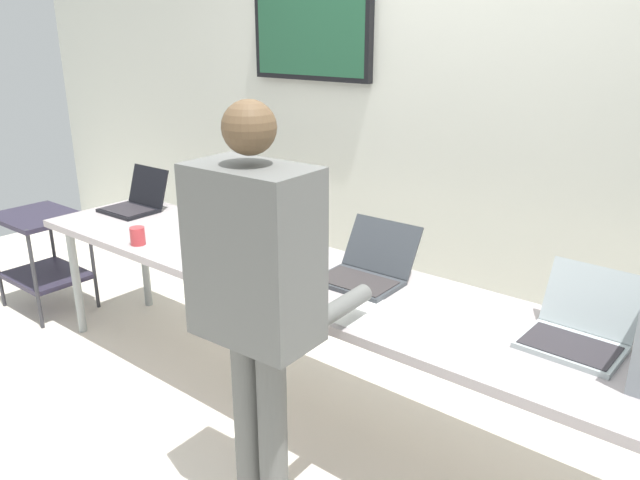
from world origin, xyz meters
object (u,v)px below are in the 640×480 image
laptop_station_0 (136,201)px  storage_cart (42,247)px  laptop_station_3 (579,328)px  coffee_mug (138,236)px  laptop_station_2 (367,268)px  workbench (319,286)px  person (257,285)px  laptop_station_1 (237,230)px

laptop_station_0 → storage_cart: laptop_station_0 is taller
laptop_station_3 → coffee_mug: 2.16m
laptop_station_2 → laptop_station_3: size_ratio=1.08×
workbench → person: size_ratio=2.27×
coffee_mug → storage_cart: coffee_mug is taller
workbench → laptop_station_2: laptop_station_2 is taller
laptop_station_1 → storage_cart: (-1.54, -0.33, -0.36)m
laptop_station_1 → laptop_station_3: size_ratio=1.04×
laptop_station_0 → storage_cart: 0.81m
laptop_station_1 → laptop_station_2: 0.86m
laptop_station_1 → laptop_station_3: (1.79, -0.02, 0.00)m
person → storage_cart: 2.54m
laptop_station_2 → coffee_mug: 1.26m
workbench → coffee_mug: bearing=-166.2°
workbench → person: (0.23, -0.62, 0.28)m
laptop_station_0 → person: (1.80, -0.75, 0.17)m
laptop_station_0 → laptop_station_1: (0.89, 0.01, -0.00)m
workbench → coffee_mug: 1.05m
workbench → laptop_station_1: size_ratio=9.65×
laptop_station_3 → storage_cart: size_ratio=0.55×
workbench → laptop_station_3: size_ratio=10.07×
laptop_station_1 → coffee_mug: (-0.34, -0.39, -0.01)m
storage_cart → person: bearing=-10.0°
laptop_station_3 → coffee_mug: laptop_station_3 is taller
laptop_station_2 → laptop_station_0: bearing=179.7°
laptop_station_3 → storage_cart: 3.37m
laptop_station_2 → storage_cart: 2.45m
workbench → laptop_station_3: laptop_station_3 is taller
laptop_station_3 → workbench: bearing=-174.1°
laptop_station_0 → storage_cart: size_ratio=0.50×
laptop_station_1 → storage_cart: 1.62m
laptop_station_2 → storage_cart: bearing=-172.7°
laptop_station_0 → person: 1.96m
laptop_station_1 → coffee_mug: 0.51m
person → storage_cart: size_ratio=2.43×
coffee_mug → storage_cart: size_ratio=0.14×
coffee_mug → laptop_station_0: bearing=145.5°
laptop_station_1 → coffee_mug: size_ratio=4.01×
laptop_station_1 → person: 1.19m
laptop_station_2 → storage_cart: size_ratio=0.59×
laptop_station_3 → person: person is taller
workbench → laptop_station_0: (-1.57, 0.13, 0.10)m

